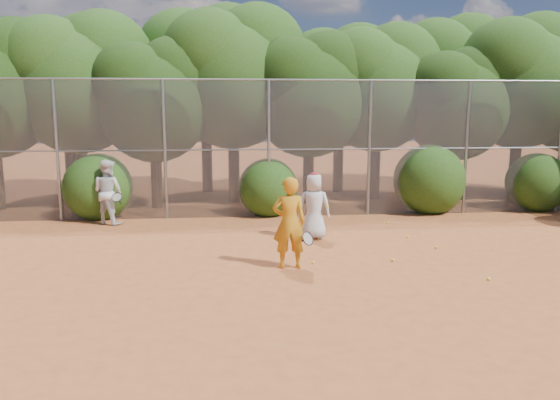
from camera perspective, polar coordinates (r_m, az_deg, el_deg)
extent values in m
plane|color=#A85226|center=(10.67, 6.69, -8.03)|extent=(80.00, 80.00, 0.00)
cylinder|color=gray|center=(16.69, -22.26, 4.76)|extent=(0.09, 0.09, 4.00)
cylinder|color=gray|center=(16.08, -11.94, 5.11)|extent=(0.09, 0.09, 4.00)
cylinder|color=gray|center=(16.02, -1.18, 5.30)|extent=(0.09, 0.09, 4.00)
cylinder|color=gray|center=(16.51, 9.31, 5.31)|extent=(0.09, 0.09, 4.00)
cylinder|color=gray|center=(17.51, 18.89, 5.16)|extent=(0.09, 0.09, 4.00)
cylinder|color=gray|center=(18.94, 27.23, 4.91)|extent=(0.09, 0.09, 4.00)
cylinder|color=gray|center=(16.09, 2.44, 12.44)|extent=(20.00, 0.05, 0.05)
cylinder|color=gray|center=(16.12, 2.38, 5.32)|extent=(20.00, 0.04, 0.04)
cube|color=slate|center=(16.12, 2.38, 5.32)|extent=(20.00, 0.02, 4.00)
sphere|color=black|center=(19.49, -25.71, 12.44)|extent=(3.05, 3.05, 3.05)
cylinder|color=black|center=(19.15, -19.99, 3.22)|extent=(0.38, 0.38, 2.52)
sphere|color=#1E3F0F|center=(19.05, -20.42, 10.62)|extent=(4.03, 4.03, 4.03)
sphere|color=#1E3F0F|center=(19.31, -17.91, 13.74)|extent=(3.23, 3.23, 3.23)
sphere|color=#1E3F0F|center=(18.99, -22.92, 12.91)|extent=(3.02, 3.02, 3.02)
cylinder|color=black|center=(18.01, -12.78, 2.63)|extent=(0.36, 0.36, 2.17)
sphere|color=black|center=(17.88, -13.04, 9.41)|extent=(3.47, 3.47, 3.47)
sphere|color=black|center=(18.17, -10.78, 12.23)|extent=(2.78, 2.78, 2.78)
sphere|color=black|center=(17.72, -15.23, 11.56)|extent=(2.60, 2.60, 2.60)
cylinder|color=black|center=(18.82, -4.84, 3.89)|extent=(0.39, 0.39, 2.66)
sphere|color=#1E3F0F|center=(18.74, -4.96, 11.84)|extent=(4.26, 4.26, 4.26)
sphere|color=#1E3F0F|center=(19.26, -2.40, 14.99)|extent=(3.40, 3.40, 3.40)
sphere|color=#1E3F0F|center=(18.48, -7.38, 14.47)|extent=(3.19, 3.19, 3.19)
cylinder|color=black|center=(18.44, 2.99, 3.19)|extent=(0.37, 0.37, 2.27)
sphere|color=black|center=(18.32, 3.05, 10.13)|extent=(3.64, 3.64, 3.64)
sphere|color=black|center=(18.83, 5.16, 12.87)|extent=(2.91, 2.91, 2.91)
sphere|color=black|center=(17.99, 1.15, 12.47)|extent=(2.73, 2.73, 2.73)
cylinder|color=black|center=(19.72, 9.87, 3.74)|extent=(0.38, 0.38, 2.45)
sphere|color=#1E3F0F|center=(19.62, 10.08, 10.73)|extent=(3.92, 3.92, 3.92)
sphere|color=#1E3F0F|center=(20.26, 12.06, 13.41)|extent=(3.14, 3.14, 3.14)
sphere|color=#1E3F0F|center=(19.20, 8.36, 13.14)|extent=(2.94, 2.94, 2.94)
cylinder|color=black|center=(19.62, 17.70, 2.88)|extent=(0.36, 0.36, 2.10)
sphere|color=black|center=(19.50, 18.01, 8.89)|extent=(3.36, 3.36, 3.36)
sphere|color=black|center=(20.09, 19.55, 11.22)|extent=(2.69, 2.69, 2.69)
sphere|color=black|center=(19.05, 16.77, 10.97)|extent=(2.52, 2.52, 2.52)
cylinder|color=black|center=(21.22, 23.34, 3.69)|extent=(0.39, 0.39, 2.59)
sphere|color=#1E3F0F|center=(21.14, 23.81, 10.54)|extent=(4.14, 4.14, 4.14)
sphere|color=#1E3F0F|center=(21.96, 25.40, 13.09)|extent=(3.32, 3.32, 3.32)
sphere|color=#1E3F0F|center=(20.57, 22.59, 12.99)|extent=(3.11, 3.11, 3.11)
cylinder|color=black|center=(21.62, -21.05, 3.98)|extent=(0.39, 0.39, 2.62)
sphere|color=#1E3F0F|center=(21.54, -21.48, 10.80)|extent=(4.20, 4.20, 4.20)
sphere|color=#1E3F0F|center=(21.79, -19.16, 13.69)|extent=(3.36, 3.36, 3.36)
sphere|color=#1E3F0F|center=(21.49, -23.79, 12.91)|extent=(3.15, 3.15, 3.15)
cylinder|color=black|center=(21.02, -7.64, 4.64)|extent=(0.40, 0.40, 2.80)
sphere|color=#1E3F0F|center=(20.96, -7.82, 12.13)|extent=(4.48, 4.48, 4.48)
sphere|color=#1E3F0F|center=(21.47, -5.36, 15.12)|extent=(3.58, 3.58, 3.58)
sphere|color=#1E3F0F|center=(20.73, -10.15, 14.58)|extent=(3.36, 3.36, 3.36)
cylinder|color=black|center=(21.04, 6.10, 4.30)|extent=(0.38, 0.38, 2.52)
sphere|color=#1E3F0F|center=(20.95, 6.22, 11.03)|extent=(4.03, 4.03, 4.03)
sphere|color=#1E3F0F|center=(21.56, 8.21, 13.64)|extent=(3.23, 3.23, 3.23)
sphere|color=#1E3F0F|center=(20.56, 4.46, 13.34)|extent=(3.02, 3.02, 3.02)
cylinder|color=black|center=(22.91, 16.94, 4.64)|extent=(0.40, 0.40, 2.73)
sphere|color=#1E3F0F|center=(22.85, 17.27, 11.33)|extent=(4.37, 4.37, 4.37)
sphere|color=#1E3F0F|center=(23.65, 19.01, 13.83)|extent=(3.49, 3.49, 3.49)
sphere|color=#1E3F0F|center=(22.31, 15.85, 13.69)|extent=(3.28, 3.28, 3.28)
sphere|color=#1E3F0F|center=(16.82, -18.49, 1.58)|extent=(2.00, 2.00, 2.00)
sphere|color=#1E3F0F|center=(16.44, -1.24, 1.55)|extent=(1.80, 1.80, 1.80)
sphere|color=#1E3F0F|center=(17.49, 15.34, 2.37)|extent=(2.20, 2.20, 2.20)
sphere|color=#1E3F0F|center=(19.03, 25.23, 1.90)|extent=(1.90, 1.90, 1.90)
imported|color=orange|center=(10.99, 0.97, -2.39)|extent=(0.69, 0.46, 1.87)
torus|color=black|center=(10.90, 2.92, -4.04)|extent=(0.33, 0.32, 0.28)
cylinder|color=black|center=(11.05, 2.13, -4.38)|extent=(0.20, 0.22, 0.16)
imported|color=silver|center=(13.43, 3.58, -0.67)|extent=(0.85, 0.61, 1.64)
ellipsoid|color=#A31720|center=(13.31, 3.61, 2.63)|extent=(0.22, 0.22, 0.13)
sphere|color=yellow|center=(13.28, 4.99, -0.68)|extent=(0.07, 0.07, 0.07)
imported|color=silver|center=(15.87, -17.55, 0.81)|extent=(1.10, 1.03, 1.81)
torus|color=black|center=(15.53, -16.68, 0.28)|extent=(0.34, 0.26, 0.25)
cylinder|color=black|center=(15.71, -16.43, -0.12)|extent=(0.07, 0.24, 0.20)
sphere|color=yellow|center=(11.87, 11.71, -6.16)|extent=(0.07, 0.07, 0.07)
sphere|color=yellow|center=(14.00, 13.19, -3.77)|extent=(0.07, 0.07, 0.07)
sphere|color=yellow|center=(11.13, 20.95, -7.70)|extent=(0.07, 0.07, 0.07)
sphere|color=yellow|center=(13.14, 16.01, -4.78)|extent=(0.07, 0.07, 0.07)
sphere|color=yellow|center=(11.49, 3.50, -6.50)|extent=(0.07, 0.07, 0.07)
sphere|color=yellow|center=(15.54, 11.17, -2.36)|extent=(0.07, 0.07, 0.07)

